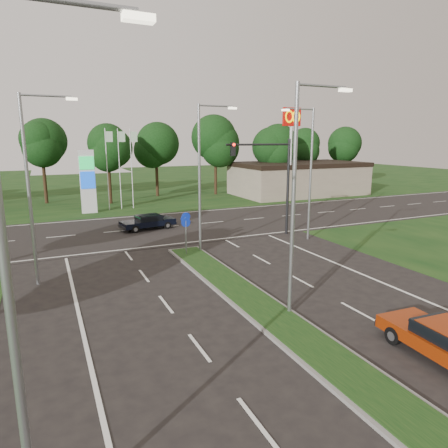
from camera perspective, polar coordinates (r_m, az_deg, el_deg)
name	(u,v)px	position (r m, az deg, el deg)	size (l,w,h in m)	color
ground	(390,408)	(12.43, 22.69, -23.08)	(160.00, 160.00, 0.00)	black
verge_far	(101,187)	(62.53, -17.15, 5.10)	(160.00, 50.00, 0.02)	black
cross_road	(155,228)	(32.39, -9.83, -0.57)	(160.00, 12.00, 0.02)	black
median_kerb	(302,339)	(14.92, 11.05, -15.77)	(2.00, 26.00, 0.12)	slate
commercial_building	(298,179)	(52.29, 10.57, 6.38)	(16.00, 9.00, 4.00)	gray
streetlight_median_near	(298,190)	(15.55, 10.54, 4.86)	(2.53, 0.22, 9.00)	gray
streetlight_median_far	(202,171)	(24.39, -3.09, 7.58)	(2.53, 0.22, 9.00)	gray
streetlight_left_near	(20,264)	(6.92, -27.17, -5.16)	(2.53, 0.22, 9.00)	gray
streetlight_left_far	(32,180)	(20.73, -25.68, 5.63)	(2.53, 0.22, 9.00)	gray
streetlight_right_far	(309,167)	(28.18, 11.98, 7.93)	(2.53, 0.22, 9.00)	gray
traffic_signal	(273,172)	(28.96, 7.00, 7.36)	(5.10, 0.42, 7.00)	black
median_signs	(186,225)	(24.91, -5.49, -0.20)	(1.16, 1.76, 2.38)	gray
gas_pylon	(90,180)	(40.07, -18.61, 6.01)	(5.80, 1.26, 8.00)	silver
mcdonalds_sign	(291,130)	(46.49, 9.61, 13.12)	(2.20, 0.47, 10.40)	silver
treeline_far	(117,140)	(47.25, -15.06, 11.46)	(6.00, 6.00, 9.90)	black
red_sedan	(448,342)	(15.04, 29.36, -14.43)	(2.03, 4.49, 1.21)	#8C2807
navy_sedan	(148,222)	(31.96, -10.80, 0.35)	(4.34, 2.28, 1.14)	black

